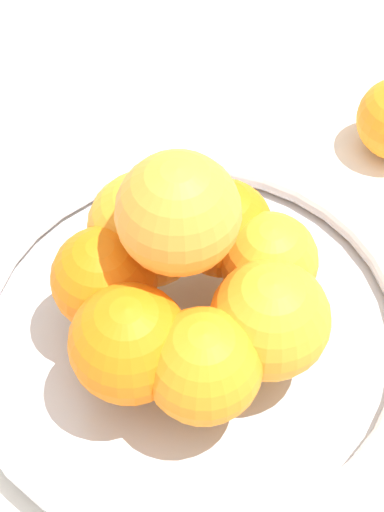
% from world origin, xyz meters
% --- Properties ---
extents(ground_plane, '(4.00, 4.00, 0.00)m').
position_xyz_m(ground_plane, '(0.00, 0.00, 0.00)').
color(ground_plane, silver).
extents(fruit_bowl, '(0.32, 0.32, 0.03)m').
position_xyz_m(fruit_bowl, '(0.00, 0.00, 0.02)').
color(fruit_bowl, silver).
rests_on(fruit_bowl, ground_plane).
extents(orange_pile, '(0.19, 0.18, 0.14)m').
position_xyz_m(orange_pile, '(0.00, 0.00, 0.08)').
color(orange_pile, orange).
rests_on(orange_pile, fruit_bowl).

